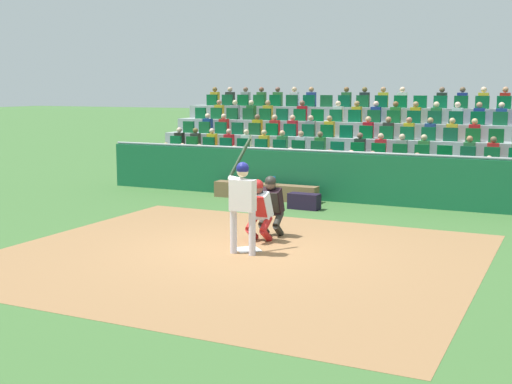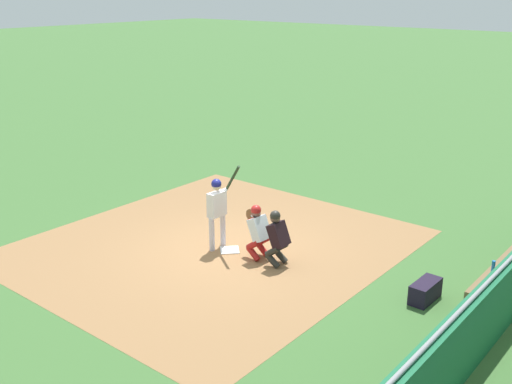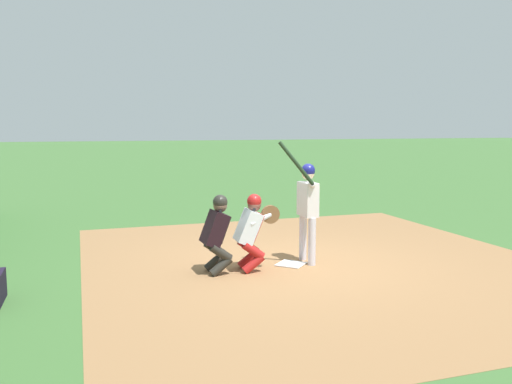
% 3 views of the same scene
% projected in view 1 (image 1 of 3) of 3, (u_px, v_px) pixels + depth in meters
% --- Properties ---
extents(ground_plane, '(160.00, 160.00, 0.00)m').
position_uv_depth(ground_plane, '(248.00, 250.00, 12.97)').
color(ground_plane, '#3D6831').
extents(infield_dirt_patch, '(8.69, 7.90, 0.01)m').
position_uv_depth(infield_dirt_patch, '(236.00, 256.00, 12.53)').
color(infield_dirt_patch, '#956A43').
rests_on(infield_dirt_patch, ground_plane).
extents(home_plate_marker, '(0.62, 0.62, 0.02)m').
position_uv_depth(home_plate_marker, '(248.00, 249.00, 12.97)').
color(home_plate_marker, white).
rests_on(home_plate_marker, infield_dirt_patch).
extents(batter_at_plate, '(0.59, 0.73, 2.14)m').
position_uv_depth(batter_at_plate, '(242.00, 197.00, 12.51)').
color(batter_at_plate, silver).
rests_on(batter_at_plate, ground_plane).
extents(catcher_crouching, '(0.48, 0.72, 1.29)m').
position_uv_depth(catcher_crouching, '(258.00, 207.00, 13.59)').
color(catcher_crouching, '#B11D1C').
rests_on(catcher_crouching, ground_plane).
extents(home_plate_umpire, '(0.48, 0.48, 1.30)m').
position_uv_depth(home_plate_umpire, '(271.00, 203.00, 14.10)').
color(home_plate_umpire, '#292722').
rests_on(home_plate_umpire, ground_plane).
extents(dugout_wall, '(15.17, 0.24, 1.40)m').
position_uv_depth(dugout_wall, '(347.00, 178.00, 18.35)').
color(dugout_wall, '#16603A').
rests_on(dugout_wall, ground_plane).
extents(dugout_bench, '(3.05, 0.40, 0.44)m').
position_uv_depth(dugout_bench, '(265.00, 192.00, 18.86)').
color(dugout_bench, brown).
rests_on(dugout_bench, ground_plane).
extents(water_bottle_on_bench, '(0.07, 0.07, 0.24)m').
position_uv_depth(water_bottle_on_bench, '(274.00, 181.00, 18.61)').
color(water_bottle_on_bench, blue).
rests_on(water_bottle_on_bench, dugout_bench).
extents(equipment_duffel_bag, '(0.81, 0.38, 0.41)m').
position_uv_depth(equipment_duffel_bag, '(304.00, 201.00, 17.35)').
color(equipment_duffel_bag, black).
rests_on(equipment_duffel_bag, ground_plane).
extents(bleacher_stand, '(16.48, 4.47, 3.12)m').
position_uv_depth(bleacher_stand, '(391.00, 153.00, 22.54)').
color(bleacher_stand, '#949FA1').
rests_on(bleacher_stand, ground_plane).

